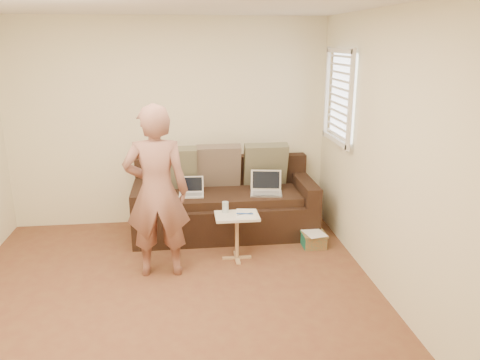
% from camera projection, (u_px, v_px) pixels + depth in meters
% --- Properties ---
extents(floor, '(4.50, 4.50, 0.00)m').
position_uv_depth(floor, '(170.00, 312.00, 4.16)').
color(floor, brown).
rests_on(floor, ground).
extents(wall_back, '(4.00, 0.00, 4.00)m').
position_uv_depth(wall_back, '(169.00, 124.00, 5.93)').
color(wall_back, '#F0E9BC').
rests_on(wall_back, ground).
extents(wall_front, '(4.00, 0.00, 4.00)m').
position_uv_depth(wall_front, '(141.00, 339.00, 1.65)').
color(wall_front, '#F0E9BC').
rests_on(wall_front, ground).
extents(wall_right, '(0.00, 4.50, 4.50)m').
position_uv_depth(wall_right, '(399.00, 163.00, 4.03)').
color(wall_right, '#F0E9BC').
rests_on(wall_right, ground).
extents(window_blinds, '(0.12, 0.88, 1.08)m').
position_uv_depth(window_blinds, '(339.00, 96.00, 5.33)').
color(window_blinds, white).
rests_on(window_blinds, wall_right).
extents(sofa, '(2.20, 0.95, 0.85)m').
position_uv_depth(sofa, '(225.00, 199.00, 5.81)').
color(sofa, black).
rests_on(sofa, ground).
extents(pillow_left, '(0.55, 0.29, 0.57)m').
position_uv_depth(pillow_left, '(175.00, 168.00, 5.82)').
color(pillow_left, '#5F5D46').
rests_on(pillow_left, sofa).
extents(pillow_mid, '(0.55, 0.27, 0.57)m').
position_uv_depth(pillow_mid, '(219.00, 166.00, 5.93)').
color(pillow_mid, brown).
rests_on(pillow_mid, sofa).
extents(pillow_right, '(0.55, 0.28, 0.57)m').
position_uv_depth(pillow_right, '(265.00, 164.00, 6.00)').
color(pillow_right, '#5F5D46').
rests_on(pillow_right, sofa).
extents(laptop_silver, '(0.42, 0.33, 0.25)m').
position_uv_depth(laptop_silver, '(266.00, 194.00, 5.70)').
color(laptop_silver, '#B7BABC').
rests_on(laptop_silver, sofa).
extents(laptop_white, '(0.31, 0.23, 0.21)m').
position_uv_depth(laptop_white, '(191.00, 196.00, 5.64)').
color(laptop_white, white).
rests_on(laptop_white, sofa).
extents(person, '(0.65, 0.45, 1.76)m').
position_uv_depth(person, '(157.00, 192.00, 4.63)').
color(person, '#8A4B4C').
rests_on(person, ground).
extents(side_table, '(0.47, 0.33, 0.51)m').
position_uv_depth(side_table, '(237.00, 237.00, 5.12)').
color(side_table, silver).
rests_on(side_table, ground).
extents(drinking_glass, '(0.07, 0.07, 0.12)m').
position_uv_depth(drinking_glass, '(225.00, 207.00, 5.10)').
color(drinking_glass, silver).
rests_on(drinking_glass, side_table).
extents(scissors, '(0.19, 0.12, 0.02)m').
position_uv_depth(scissors, '(245.00, 214.00, 5.05)').
color(scissors, silver).
rests_on(scissors, side_table).
extents(paper_on_table, '(0.25, 0.33, 0.00)m').
position_uv_depth(paper_on_table, '(246.00, 214.00, 5.07)').
color(paper_on_table, white).
rests_on(paper_on_table, side_table).
extents(striped_box, '(0.28, 0.28, 0.17)m').
position_uv_depth(striped_box, '(313.00, 239.00, 5.47)').
color(striped_box, '#CD4F1E').
rests_on(striped_box, ground).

